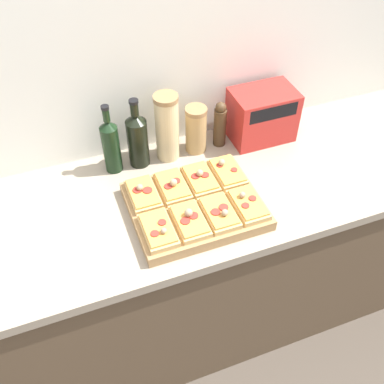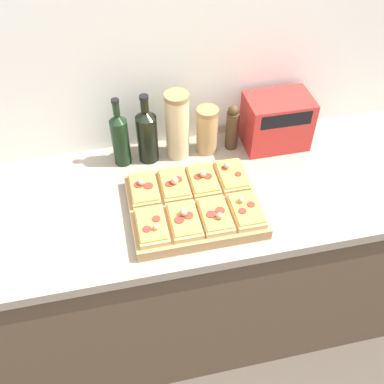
{
  "view_description": "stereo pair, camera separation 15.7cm",
  "coord_description": "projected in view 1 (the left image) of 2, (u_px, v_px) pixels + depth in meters",
  "views": [
    {
      "loc": [
        -0.34,
        -0.78,
        2.06
      ],
      "look_at": [
        0.05,
        0.26,
        0.95
      ],
      "focal_mm": 42.0,
      "sensor_mm": 36.0,
      "label": 1
    },
    {
      "loc": [
        -0.19,
        -0.83,
        2.06
      ],
      "look_at": [
        0.05,
        0.26,
        0.95
      ],
      "focal_mm": 42.0,
      "sensor_mm": 36.0,
      "label": 2
    }
  ],
  "objects": [
    {
      "name": "wall_back",
      "position": [
        138.0,
        60.0,
        1.62
      ],
      "size": [
        6.0,
        0.06,
        2.5
      ],
      "color": "silver",
      "rests_on": "ground_plane"
    },
    {
      "name": "pizza_slice_back_left",
      "position": [
        143.0,
        194.0,
        1.58
      ],
      "size": [
        0.1,
        0.17,
        0.05
      ],
      "color": "tan",
      "rests_on": "cutting_board"
    },
    {
      "name": "grain_jar_tall",
      "position": [
        167.0,
        127.0,
        1.71
      ],
      "size": [
        0.09,
        0.09,
        0.28
      ],
      "color": "beige",
      "rests_on": "kitchen_counter"
    },
    {
      "name": "cutting_board",
      "position": [
        195.0,
        206.0,
        1.58
      ],
      "size": [
        0.45,
        0.37,
        0.04
      ],
      "primitive_type": "cube",
      "color": "#A37A4C",
      "rests_on": "kitchen_counter"
    },
    {
      "name": "grain_jar_short",
      "position": [
        196.0,
        129.0,
        1.77
      ],
      "size": [
        0.09,
        0.09,
        0.2
      ],
      "color": "tan",
      "rests_on": "kitchen_counter"
    },
    {
      "name": "kitchen_counter",
      "position": [
        176.0,
        267.0,
        1.96
      ],
      "size": [
        2.63,
        0.67,
        0.88
      ],
      "color": "brown",
      "rests_on": "ground_plane"
    },
    {
      "name": "pizza_slice_front_right",
      "position": [
        248.0,
        204.0,
        1.54
      ],
      "size": [
        0.1,
        0.17,
        0.05
      ],
      "color": "tan",
      "rests_on": "cutting_board"
    },
    {
      "name": "pizza_slice_front_left",
      "position": [
        158.0,
        230.0,
        1.46
      ],
      "size": [
        0.1,
        0.17,
        0.05
      ],
      "color": "tan",
      "rests_on": "cutting_board"
    },
    {
      "name": "wine_bottle",
      "position": [
        137.0,
        139.0,
        1.7
      ],
      "size": [
        0.08,
        0.08,
        0.29
      ],
      "color": "black",
      "rests_on": "kitchen_counter"
    },
    {
      "name": "olive_oil_bottle",
      "position": [
        111.0,
        145.0,
        1.67
      ],
      "size": [
        0.07,
        0.07,
        0.29
      ],
      "color": "black",
      "rests_on": "kitchen_counter"
    },
    {
      "name": "pizza_slice_back_right",
      "position": [
        227.0,
        172.0,
        1.66
      ],
      "size": [
        0.1,
        0.17,
        0.05
      ],
      "color": "tan",
      "rests_on": "cutting_board"
    },
    {
      "name": "ground_plane",
      "position": [
        201.0,
        378.0,
        2.06
      ],
      "size": [
        12.0,
        12.0,
        0.0
      ],
      "primitive_type": "plane",
      "color": "#4C4238"
    },
    {
      "name": "toaster_oven",
      "position": [
        262.0,
        115.0,
        1.82
      ],
      "size": [
        0.28,
        0.17,
        0.21
      ],
      "color": "red",
      "rests_on": "kitchen_counter"
    },
    {
      "name": "pizza_slice_front_midright",
      "position": [
        219.0,
        213.0,
        1.51
      ],
      "size": [
        0.1,
        0.17,
        0.05
      ],
      "color": "tan",
      "rests_on": "cutting_board"
    },
    {
      "name": "pizza_slice_front_midleft",
      "position": [
        189.0,
        221.0,
        1.49
      ],
      "size": [
        0.1,
        0.17,
        0.06
      ],
      "color": "tan",
      "rests_on": "cutting_board"
    },
    {
      "name": "pizza_slice_back_midleft",
      "position": [
        172.0,
        186.0,
        1.6
      ],
      "size": [
        0.1,
        0.17,
        0.06
      ],
      "color": "tan",
      "rests_on": "cutting_board"
    },
    {
      "name": "pizza_slice_back_midright",
      "position": [
        200.0,
        179.0,
        1.63
      ],
      "size": [
        0.1,
        0.17,
        0.05
      ],
      "color": "tan",
      "rests_on": "cutting_board"
    },
    {
      "name": "pepper_mill",
      "position": [
        220.0,
        124.0,
        1.8
      ],
      "size": [
        0.05,
        0.05,
        0.2
      ],
      "color": "#47331E",
      "rests_on": "kitchen_counter"
    }
  ]
}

